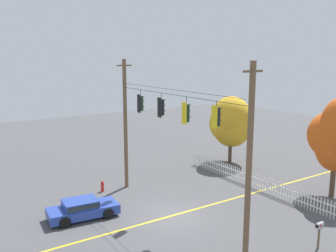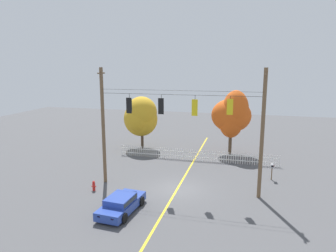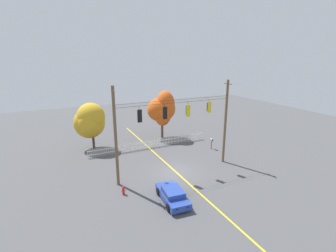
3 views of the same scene
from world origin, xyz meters
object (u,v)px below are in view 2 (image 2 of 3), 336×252
Objects in this scene: traffic_signal_westbound_side at (230,107)px; roadside_mailbox at (272,167)px; traffic_signal_eastbound_side at (195,107)px; fire_hydrant at (94,186)px; parked_car at (121,203)px; traffic_signal_northbound_primary at (129,105)px; autumn_maple_near_fence at (140,116)px; autumn_maple_mid at (232,115)px; traffic_signal_northbound_secondary at (161,106)px.

traffic_signal_westbound_side is 0.95× the size of roadside_mailbox.
fire_hydrant is (-7.41, -1.90, -6.06)m from traffic_signal_eastbound_side.
parked_car is 4.41m from fire_hydrant.
traffic_signal_northbound_primary is at bearing -180.00° from traffic_signal_westbound_side.
traffic_signal_northbound_primary is at bearing 39.25° from fire_hydrant.
autumn_maple_near_fence is (-10.57, 10.74, -2.83)m from traffic_signal_westbound_side.
fire_hydrant is (-9.60, -12.85, -3.91)m from autumn_maple_mid.
parked_car is at bearing -76.61° from traffic_signal_northbound_primary.
traffic_signal_westbound_side is at bearing 0.01° from traffic_signal_eastbound_side.
traffic_signal_northbound_secondary is (2.55, -0.00, 0.03)m from traffic_signal_northbound_primary.
fire_hydrant is (0.65, -12.64, -3.37)m from autumn_maple_near_fence.
traffic_signal_northbound_primary reaches higher than autumn_maple_near_fence.
traffic_signal_northbound_primary is at bearing -123.60° from autumn_maple_mid.
traffic_signal_eastbound_side reaches higher than autumn_maple_mid.
traffic_signal_northbound_primary is 0.25× the size of autumn_maple_near_fence.
traffic_signal_northbound_primary reaches higher than parked_car.
parked_car is at bearing -144.27° from traffic_signal_westbound_side.
traffic_signal_northbound_primary is 1.08× the size of roadside_mailbox.
roadside_mailbox is at bearing 48.89° from traffic_signal_westbound_side.
parked_car is at bearing -111.55° from autumn_maple_mid.
roadside_mailbox is at bearing -25.92° from autumn_maple_near_fence.
traffic_signal_northbound_primary is 1.92× the size of fire_hydrant.
traffic_signal_eastbound_side is at bearing -179.99° from traffic_signal_westbound_side.
traffic_signal_westbound_side reaches higher than autumn_maple_near_fence.
traffic_signal_eastbound_side is at bearing 49.56° from parked_car.
roadside_mailbox reaches higher than parked_car.
traffic_signal_northbound_primary is 2.55m from traffic_signal_northbound_secondary.
traffic_signal_eastbound_side and traffic_signal_westbound_side have the same top height.
autumn_maple_near_fence is 15.79m from roadside_mailbox.
roadside_mailbox is (13.35, 5.84, 0.75)m from fire_hydrant.
parked_car is at bearing -130.44° from traffic_signal_eastbound_side.
traffic_signal_northbound_secondary reaches higher than fire_hydrant.
traffic_signal_eastbound_side is at bearing 14.39° from fire_hydrant.
traffic_signal_westbound_side is 0.19× the size of autumn_maple_mid.
traffic_signal_eastbound_side is 1.07× the size of roadside_mailbox.
traffic_signal_westbound_side is (2.51, 0.00, 0.14)m from traffic_signal_eastbound_side.
traffic_signal_eastbound_side is 1.91× the size of fire_hydrant.
roadside_mailbox is (14.00, -6.81, -2.62)m from autumn_maple_near_fence.
parked_car is (-6.48, -4.66, -5.98)m from traffic_signal_westbound_side.
traffic_signal_northbound_primary is at bearing 180.00° from traffic_signal_northbound_secondary.
autumn_maple_near_fence is (-2.98, 10.74, -2.68)m from traffic_signal_northbound_primary.
traffic_signal_westbound_side reaches higher than fire_hydrant.
traffic_signal_northbound_primary is at bearing -74.50° from autumn_maple_near_fence.
traffic_signal_eastbound_side reaches higher than parked_car.
traffic_signal_eastbound_side is 8.47m from parked_car.
traffic_signal_eastbound_side is 2.51m from traffic_signal_westbound_side.
fire_hydrant is at bearing -169.15° from traffic_signal_westbound_side.
autumn_maple_mid is at bearing 66.64° from traffic_signal_northbound_secondary.
traffic_signal_westbound_side is 15.33m from autumn_maple_near_fence.
fire_hydrant is 14.59m from roadside_mailbox.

